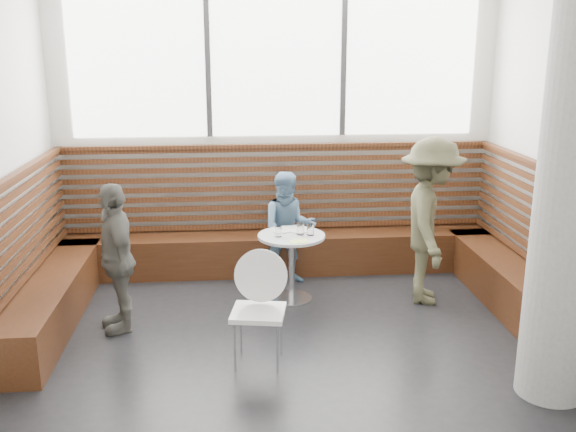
{
  "coord_description": "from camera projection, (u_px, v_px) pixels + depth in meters",
  "views": [
    {
      "loc": [
        -0.51,
        -4.77,
        2.58
      ],
      "look_at": [
        0.0,
        1.0,
        1.0
      ],
      "focal_mm": 40.0,
      "sensor_mm": 36.0,
      "label": 1
    }
  ],
  "objects": [
    {
      "name": "room",
      "position": [
        299.0,
        174.0,
        4.89
      ],
      "size": [
        5.0,
        5.0,
        3.2
      ],
      "color": "silver",
      "rests_on": "ground"
    },
    {
      "name": "booth",
      "position": [
        282.0,
        250.0,
        6.9
      ],
      "size": [
        5.0,
        2.5,
        1.44
      ],
      "color": "#3A1D0E",
      "rests_on": "ground"
    },
    {
      "name": "concrete_column",
      "position": [
        572.0,
        187.0,
        4.47
      ],
      "size": [
        0.5,
        0.5,
        3.2
      ],
      "primitive_type": "cylinder",
      "color": "gray",
      "rests_on": "ground"
    },
    {
      "name": "cafe_table",
      "position": [
        291.0,
        253.0,
        6.5
      ],
      "size": [
        0.68,
        0.68,
        0.7
      ],
      "color": "silver",
      "rests_on": "ground"
    },
    {
      "name": "cafe_chair",
      "position": [
        258.0,
        299.0,
        5.24
      ],
      "size": [
        0.44,
        0.43,
        0.93
      ],
      "rotation": [
        0.0,
        0.0,
        -0.17
      ],
      "color": "white",
      "rests_on": "ground"
    },
    {
      "name": "adult_man",
      "position": [
        430.0,
        221.0,
        6.41
      ],
      "size": [
        0.86,
        1.21,
        1.69
      ],
      "primitive_type": "imported",
      "rotation": [
        0.0,
        0.0,
        1.33
      ],
      "color": "#4B4A32",
      "rests_on": "ground"
    },
    {
      "name": "child_back",
      "position": [
        288.0,
        228.0,
        6.95
      ],
      "size": [
        0.61,
        0.48,
        1.24
      ],
      "primitive_type": "imported",
      "rotation": [
        0.0,
        0.0,
        0.02
      ],
      "color": "#6186A8",
      "rests_on": "ground"
    },
    {
      "name": "child_left",
      "position": [
        116.0,
        258.0,
        5.8
      ],
      "size": [
        0.57,
        0.87,
        1.38
      ],
      "primitive_type": "imported",
      "rotation": [
        0.0,
        0.0,
        -1.25
      ],
      "color": "#595851",
      "rests_on": "ground"
    },
    {
      "name": "plate_near",
      "position": [
        282.0,
        231.0,
        6.57
      ],
      "size": [
        0.2,
        0.2,
        0.01
      ],
      "primitive_type": "cylinder",
      "color": "white",
      "rests_on": "cafe_table"
    },
    {
      "name": "plate_far",
      "position": [
        299.0,
        231.0,
        6.56
      ],
      "size": [
        0.18,
        0.18,
        0.01
      ],
      "primitive_type": "cylinder",
      "color": "white",
      "rests_on": "cafe_table"
    },
    {
      "name": "glass_left",
      "position": [
        278.0,
        232.0,
        6.38
      ],
      "size": [
        0.07,
        0.07,
        0.11
      ],
      "primitive_type": "cylinder",
      "color": "white",
      "rests_on": "cafe_table"
    },
    {
      "name": "glass_mid",
      "position": [
        300.0,
        229.0,
        6.44
      ],
      "size": [
        0.07,
        0.07,
        0.12
      ],
      "primitive_type": "cylinder",
      "color": "white",
      "rests_on": "cafe_table"
    },
    {
      "name": "glass_right",
      "position": [
        310.0,
        229.0,
        6.43
      ],
      "size": [
        0.07,
        0.07,
        0.12
      ],
      "primitive_type": "cylinder",
      "color": "white",
      "rests_on": "cafe_table"
    },
    {
      "name": "menu_card",
      "position": [
        299.0,
        241.0,
        6.24
      ],
      "size": [
        0.21,
        0.17,
        0.0
      ],
      "primitive_type": "cube",
      "rotation": [
        0.0,
        0.0,
        0.23
      ],
      "color": "#A5C64C",
      "rests_on": "cafe_table"
    }
  ]
}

